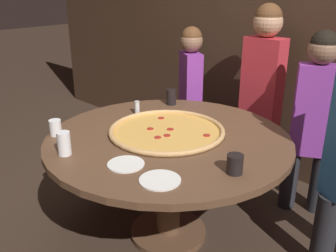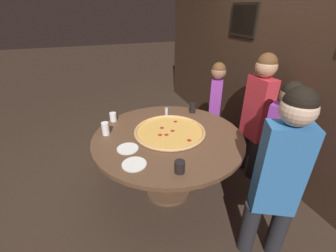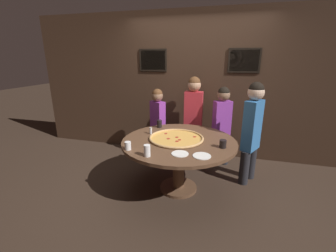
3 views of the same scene
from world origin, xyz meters
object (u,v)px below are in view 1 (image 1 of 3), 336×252
drink_cup_by_shaker (235,164)px  diner_centre_back (314,115)px  drink_cup_near_left (55,128)px  diner_side_right (190,91)px  diner_far_right (262,87)px  drink_cup_front_edge (64,143)px  white_plate_right_side (160,180)px  drink_cup_far_right (171,97)px  white_plate_far_back (126,164)px  giant_pizza (167,131)px  condiment_shaker (137,107)px  dining_table (168,156)px

drink_cup_by_shaker → diner_centre_back: (-0.06, 1.06, -0.02)m
drink_cup_near_left → diner_side_right: 1.38m
diner_far_right → drink_cup_front_edge: bearing=80.5°
drink_cup_near_left → white_plate_right_side: size_ratio=0.49×
drink_cup_far_right → white_plate_far_back: drink_cup_far_right is taller
diner_centre_back → diner_far_right: (-0.50, 0.13, 0.08)m
giant_pizza → condiment_shaker: (-0.41, 0.11, 0.04)m
dining_table → white_plate_far_back: size_ratio=7.72×
white_plate_right_side → diner_centre_back: diner_centre_back is taller
drink_cup_far_right → diner_far_right: size_ratio=0.08×
drink_cup_near_left → condiment_shaker: drink_cup_near_left is taller
condiment_shaker → diner_far_right: bearing=63.3°
drink_cup_by_shaker → white_plate_far_back: size_ratio=0.51×
drink_cup_by_shaker → white_plate_right_side: 0.39m
diner_side_right → white_plate_far_back: bearing=150.8°
white_plate_far_back → diner_far_right: 1.52m
white_plate_right_side → giant_pizza: bearing=130.9°
dining_table → drink_cup_by_shaker: 0.61m
drink_cup_front_edge → drink_cup_by_shaker: (0.81, 0.48, -0.02)m
dining_table → white_plate_right_side: (0.36, -0.43, 0.14)m
condiment_shaker → diner_far_right: diner_far_right is taller
drink_cup_front_edge → drink_cup_by_shaker: 0.94m
giant_pizza → diner_side_right: (-0.54, 0.86, -0.02)m
drink_cup_far_right → condiment_shaker: drink_cup_far_right is taller
drink_cup_far_right → diner_side_right: 0.46m
dining_table → diner_side_right: (-0.59, 0.90, 0.13)m
drink_cup_far_right → drink_cup_by_shaker: bearing=-30.6°
white_plate_far_back → drink_cup_by_shaker: bearing=34.8°
dining_table → drink_cup_near_left: bearing=-137.6°
white_plate_far_back → white_plate_right_side: bearing=1.3°
drink_cup_near_left → condiment_shaker: (0.07, 0.62, -0.00)m
drink_cup_near_left → diner_side_right: (-0.07, 1.38, -0.06)m
drink_cup_by_shaker → diner_centre_back: 1.06m
drink_cup_near_left → diner_centre_back: bearing=53.8°
drink_cup_near_left → diner_centre_back: (1.04, 1.42, -0.02)m
drink_cup_by_shaker → diner_side_right: diner_side_right is taller
diner_side_right → diner_far_right: bearing=-130.6°
dining_table → giant_pizza: size_ratio=2.06×
white_plate_right_side → drink_cup_near_left: bearing=-177.0°
white_plate_far_back → diner_centre_back: bearing=73.5°
white_plate_right_side → diner_side_right: diner_side_right is taller
dining_table → drink_cup_by_shaker: size_ratio=15.24×
condiment_shaker → white_plate_right_side: bearing=-35.4°
diner_centre_back → diner_far_right: bearing=-43.6°
drink_cup_near_left → diner_side_right: size_ratio=0.08×
dining_table → drink_cup_front_edge: 0.67m
drink_cup_by_shaker → giant_pizza: bearing=166.5°
drink_cup_front_edge → diner_centre_back: (0.75, 1.53, -0.04)m
dining_table → diner_far_right: diner_far_right is taller
diner_side_right → diner_centre_back: bearing=-144.6°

